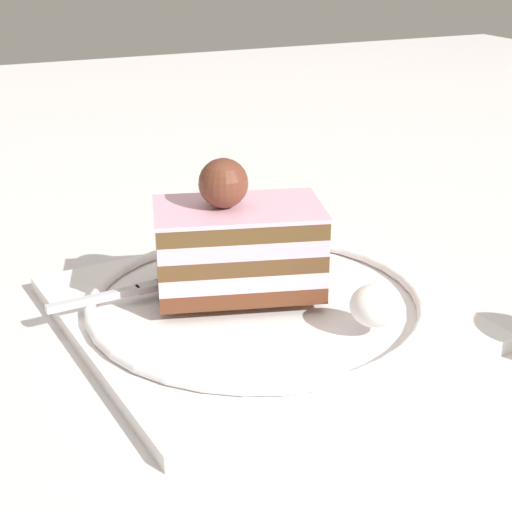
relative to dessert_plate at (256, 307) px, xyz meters
The scene contains 5 objects.
ground_plane 0.02m from the dessert_plate, 61.51° to the right, with size 2.40×2.40×0.00m, color silver.
dessert_plate is the anchor object (origin of this frame).
cake_slice 0.05m from the dessert_plate, 73.24° to the right, with size 0.13×0.10×0.10m.
whipped_cream_dollop 0.09m from the dessert_plate, 126.47° to the left, with size 0.03×0.03×0.03m, color white.
fork 0.09m from the dessert_plate, 24.99° to the right, with size 0.11×0.02×0.00m.
Camera 1 is at (0.19, 0.46, 0.26)m, focal length 54.56 mm.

